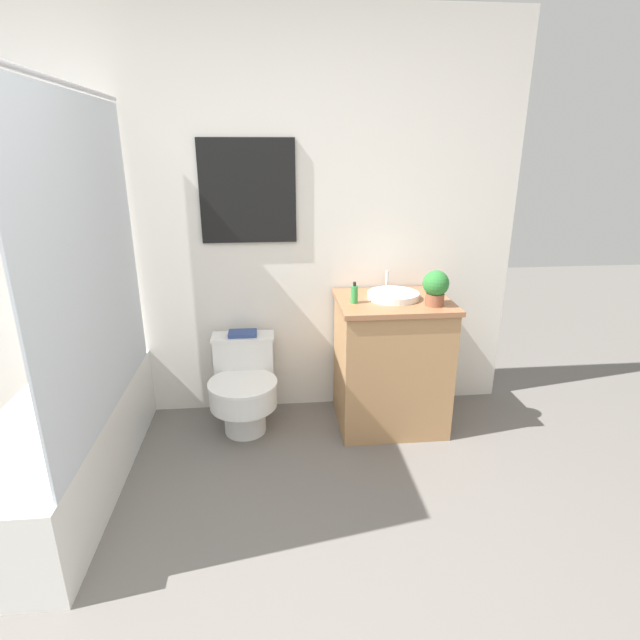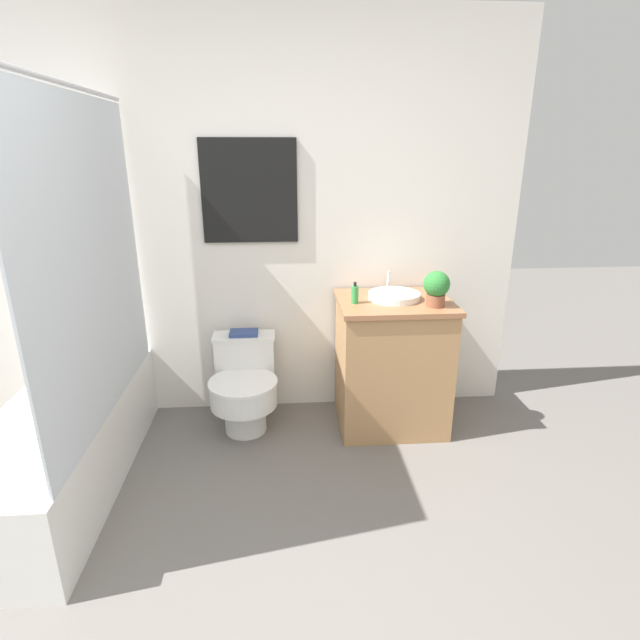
{
  "view_description": "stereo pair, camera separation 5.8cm",
  "coord_description": "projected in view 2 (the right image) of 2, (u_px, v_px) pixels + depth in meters",
  "views": [
    {
      "loc": [
        0.16,
        -1.08,
        1.71
      ],
      "look_at": [
        0.43,
        1.62,
        0.78
      ],
      "focal_mm": 28.0,
      "sensor_mm": 36.0,
      "label": 1
    },
    {
      "loc": [
        0.22,
        -1.09,
        1.71
      ],
      "look_at": [
        0.43,
        1.62,
        0.78
      ],
      "focal_mm": 28.0,
      "sensor_mm": 36.0,
      "label": 2
    }
  ],
  "objects": [
    {
      "name": "wall_back",
      "position": [
        246.0,
        225.0,
        3.13
      ],
      "size": [
        3.49,
        0.07,
        2.5
      ],
      "color": "white",
      "rests_on": "ground_plane"
    },
    {
      "name": "vanity",
      "position": [
        391.0,
        363.0,
        3.16
      ],
      "size": [
        0.69,
        0.57,
        0.84
      ],
      "color": "#AD7F51",
      "rests_on": "ground_plane"
    },
    {
      "name": "shower_area",
      "position": [
        66.0,
        436.0,
        2.61
      ],
      "size": [
        0.58,
        1.59,
        1.98
      ],
      "color": "white",
      "rests_on": "ground_plane"
    },
    {
      "name": "sink",
      "position": [
        394.0,
        296.0,
        3.04
      ],
      "size": [
        0.31,
        0.35,
        0.13
      ],
      "color": "white",
      "rests_on": "vanity"
    },
    {
      "name": "soap_bottle",
      "position": [
        355.0,
        294.0,
        2.95
      ],
      "size": [
        0.04,
        0.04,
        0.13
      ],
      "color": "green",
      "rests_on": "vanity"
    },
    {
      "name": "book_on_tank",
      "position": [
        244.0,
        333.0,
        3.2
      ],
      "size": [
        0.18,
        0.12,
        0.02
      ],
      "color": "#33477F",
      "rests_on": "toilet"
    },
    {
      "name": "toilet",
      "position": [
        244.0,
        386.0,
        3.15
      ],
      "size": [
        0.42,
        0.55,
        0.58
      ],
      "color": "white",
      "rests_on": "ground_plane"
    },
    {
      "name": "potted_plant",
      "position": [
        436.0,
        287.0,
        2.87
      ],
      "size": [
        0.15,
        0.15,
        0.21
      ],
      "color": "brown",
      "rests_on": "vanity"
    }
  ]
}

